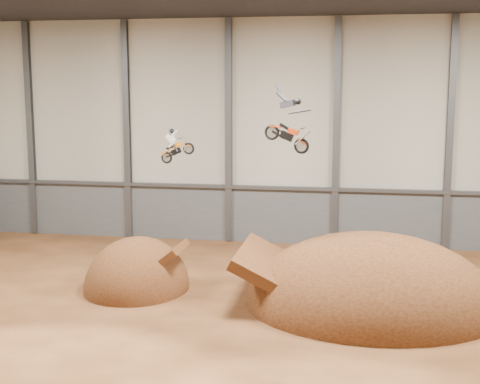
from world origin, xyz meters
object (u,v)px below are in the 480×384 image
takeoff_ramp (137,288)px  fmx_rider_a (180,142)px  fmx_rider_b (284,118)px  landing_ramp (370,305)px

takeoff_ramp → fmx_rider_a: size_ratio=3.09×
fmx_rider_a → fmx_rider_b: fmx_rider_b is taller
takeoff_ramp → fmx_rider_a: 7.71m
takeoff_ramp → fmx_rider_b: size_ratio=2.03×
takeoff_ramp → landing_ramp: landing_ramp is taller
fmx_rider_a → fmx_rider_b: size_ratio=0.66×
takeoff_ramp → landing_ramp: size_ratio=0.52×
fmx_rider_a → fmx_rider_b: bearing=-25.1°
takeoff_ramp → fmx_rider_b: 11.16m
landing_ramp → fmx_rider_b: size_ratio=3.94×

